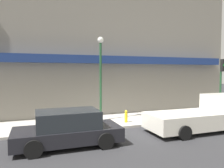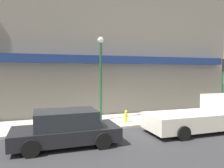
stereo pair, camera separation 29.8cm
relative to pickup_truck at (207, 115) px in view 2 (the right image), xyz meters
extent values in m
plane|color=#2D2D30|center=(-3.76, 1.70, -0.78)|extent=(80.00, 80.00, 0.00)
cube|color=#B7B2A8|center=(-3.76, 3.39, -0.72)|extent=(36.00, 3.39, 0.12)
cube|color=gray|center=(-3.76, 6.58, 5.15)|extent=(19.80, 3.00, 11.87)
cube|color=navy|center=(-3.76, 4.78, 3.05)|extent=(18.22, 0.60, 0.50)
cube|color=silver|center=(-1.57, 0.00, -0.18)|extent=(3.46, 2.04, 0.78)
cylinder|color=black|center=(1.38, 1.02, -0.46)|extent=(0.66, 0.22, 0.66)
cylinder|color=black|center=(-2.20, 1.02, -0.46)|extent=(0.66, 0.22, 0.66)
cylinder|color=black|center=(-2.20, -1.02, -0.46)|extent=(0.66, 0.22, 0.66)
cube|color=black|center=(-7.20, 0.00, -0.31)|extent=(4.32, 1.82, 0.56)
cube|color=#23282D|center=(-7.20, 0.00, 0.33)|extent=(2.50, 1.64, 0.70)
cylinder|color=black|center=(-5.87, 0.91, -0.46)|extent=(0.66, 0.22, 0.66)
cylinder|color=black|center=(-5.87, -0.91, -0.46)|extent=(0.66, 0.22, 0.66)
cylinder|color=black|center=(-8.54, 0.91, -0.46)|extent=(0.66, 0.22, 0.66)
cylinder|color=black|center=(-8.54, -0.91, -0.46)|extent=(0.66, 0.22, 0.66)
cylinder|color=yellow|center=(-3.50, 2.51, -0.39)|extent=(0.17, 0.17, 0.54)
sphere|color=yellow|center=(-3.50, 2.51, -0.04)|extent=(0.16, 0.16, 0.16)
cylinder|color=#1E4728|center=(-4.72, 3.54, 1.65)|extent=(0.14, 0.14, 4.62)
sphere|color=silver|center=(-4.72, 3.54, 4.14)|extent=(0.36, 0.36, 0.36)
cylinder|color=#1E4728|center=(3.05, 2.08, 1.21)|extent=(0.12, 0.12, 3.73)
camera|label=1|loc=(-8.50, -8.92, 2.27)|focal=35.00mm
camera|label=2|loc=(-8.22, -9.02, 2.27)|focal=35.00mm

